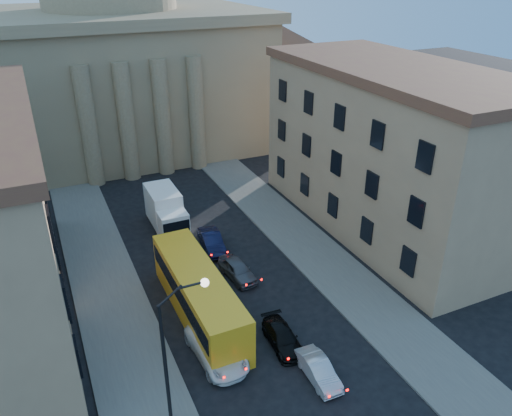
{
  "coord_description": "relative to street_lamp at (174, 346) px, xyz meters",
  "views": [
    {
      "loc": [
        -11.23,
        -10.98,
        22.51
      ],
      "look_at": [
        1.21,
        16.04,
        7.6
      ],
      "focal_mm": 35.0,
      "sensor_mm": 36.0,
      "label": 1
    }
  ],
  "objects": [
    {
      "name": "sidewalk_left",
      "position": [
        -1.53,
        10.0,
        -5.21
      ],
      "size": [
        5.0,
        60.0,
        0.15
      ],
      "primitive_type": "cube",
      "color": "#585550",
      "rests_on": "ground"
    },
    {
      "name": "church",
      "position": [
        6.97,
        47.47,
        6.59
      ],
      "size": [
        68.02,
        28.76,
        36.6
      ],
      "color": "#826C50",
      "rests_on": "ground"
    },
    {
      "name": "sidewalk_right",
      "position": [
        15.47,
        10.0,
        -5.21
      ],
      "size": [
        5.0,
        60.0,
        0.15
      ],
      "primitive_type": "cube",
      "color": "#585550",
      "rests_on": "ground"
    },
    {
      "name": "car_right_distant",
      "position": [
        7.77,
        16.24,
        -4.54
      ],
      "size": [
        2.04,
        4.66,
        1.49
      ],
      "primitive_type": "imported",
      "rotation": [
        0.0,
        0.0,
        -0.1
      ],
      "color": "black",
      "rests_on": "ground"
    },
    {
      "name": "car_right_mid",
      "position": [
        7.77,
        3.03,
        -4.68
      ],
      "size": [
        1.98,
        4.29,
        1.22
      ],
      "primitive_type": "imported",
      "rotation": [
        0.0,
        0.0,
        -0.07
      ],
      "color": "black",
      "rests_on": "ground"
    },
    {
      "name": "city_bus",
      "position": [
        3.86,
        8.16,
        -3.39
      ],
      "size": [
        3.03,
        12.57,
        3.53
      ],
      "rotation": [
        0.0,
        0.0,
        0.01
      ],
      "color": "#F1AA1A",
      "rests_on": "ground"
    },
    {
      "name": "car_left_mid",
      "position": [
        3.47,
        3.68,
        -4.52
      ],
      "size": [
        2.84,
        5.64,
        1.53
      ],
      "primitive_type": "imported",
      "rotation": [
        0.0,
        0.0,
        0.06
      ],
      "color": "white",
      "rests_on": "ground"
    },
    {
      "name": "box_truck",
      "position": [
        5.33,
        21.6,
        -3.61
      ],
      "size": [
        2.58,
        6.45,
        3.54
      ],
      "rotation": [
        0.0,
        0.0,
        -0.0
      ],
      "color": "white",
      "rests_on": "ground"
    },
    {
      "name": "building_right",
      "position": [
        23.97,
        14.0,
        2.14
      ],
      "size": [
        11.6,
        26.6,
        14.7
      ],
      "color": "tan",
      "rests_on": "ground"
    },
    {
      "name": "car_right_near",
      "position": [
        8.38,
        -0.4,
        -4.66
      ],
      "size": [
        1.43,
        3.86,
        1.26
      ],
      "primitive_type": "imported",
      "rotation": [
        0.0,
        0.0,
        -0.02
      ],
      "color": "#B2B4BA",
      "rests_on": "ground"
    },
    {
      "name": "car_right_far",
      "position": [
        8.11,
        11.35,
        -4.57
      ],
      "size": [
        2.16,
        4.37,
        1.43
      ],
      "primitive_type": "imported",
      "rotation": [
        0.0,
        0.0,
        0.11
      ],
      "color": "#4F4E54",
      "rests_on": "ground"
    },
    {
      "name": "street_lamp",
      "position": [
        0.0,
        0.0,
        0.0
      ],
      "size": [
        2.62,
        0.44,
        8.83
      ],
      "color": "black",
      "rests_on": "ground"
    }
  ]
}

